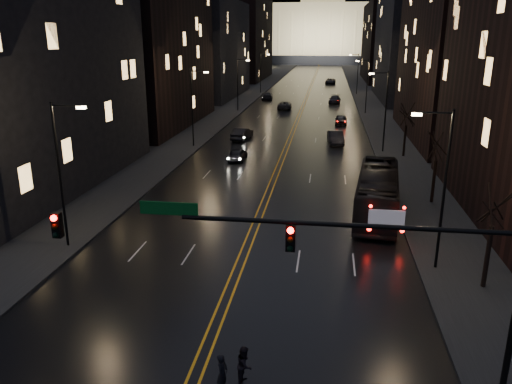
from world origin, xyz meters
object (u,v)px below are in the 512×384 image
at_px(traffic_signal, 358,254).
at_px(pedestrian_a, 222,374).
at_px(receding_car_a, 336,138).
at_px(pedestrian_b, 245,365).
at_px(oncoming_car_a, 238,154).
at_px(oncoming_car_b, 242,134).
at_px(bus, 378,193).

distance_m(traffic_signal, pedestrian_a, 6.57).
height_order(receding_car_a, pedestrian_b, receding_car_a).
relative_size(oncoming_car_a, pedestrian_a, 2.57).
distance_m(traffic_signal, receding_car_a, 44.17).
bearing_deg(traffic_signal, pedestrian_b, -166.32).
bearing_deg(traffic_signal, pedestrian_a, -160.99).
height_order(traffic_signal, pedestrian_a, traffic_signal).
distance_m(pedestrian_a, pedestrian_b, 0.97).
relative_size(oncoming_car_a, receding_car_a, 0.84).
bearing_deg(oncoming_car_a, traffic_signal, 107.83).
height_order(traffic_signal, pedestrian_b, traffic_signal).
xyz_separation_m(oncoming_car_a, oncoming_car_b, (-1.40, 11.04, 0.09)).
relative_size(bus, oncoming_car_b, 2.53).
height_order(oncoming_car_b, receding_car_a, receding_car_a).
bearing_deg(oncoming_car_a, bus, 131.76).
bearing_deg(bus, traffic_signal, -91.37).
relative_size(bus, pedestrian_b, 7.72).
height_order(bus, receding_car_a, bus).
bearing_deg(oncoming_car_a, pedestrian_a, 99.94).
bearing_deg(pedestrian_a, pedestrian_b, -37.65).
xyz_separation_m(bus, pedestrian_b, (-6.55, -19.92, -0.89)).
relative_size(traffic_signal, receding_car_a, 3.59).
distance_m(traffic_signal, oncoming_car_b, 46.74).
distance_m(traffic_signal, pedestrian_b, 5.95).
relative_size(oncoming_car_b, receding_car_a, 0.98).
relative_size(receding_car_a, pedestrian_a, 3.07).
distance_m(oncoming_car_a, receding_car_a, 14.38).
xyz_separation_m(traffic_signal, receding_car_a, (-0.17, 43.96, -4.31)).
height_order(bus, oncoming_car_b, bus).
height_order(bus, oncoming_car_a, bus).
bearing_deg(pedestrian_b, traffic_signal, -72.81).
bearing_deg(receding_car_a, pedestrian_b, -100.30).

